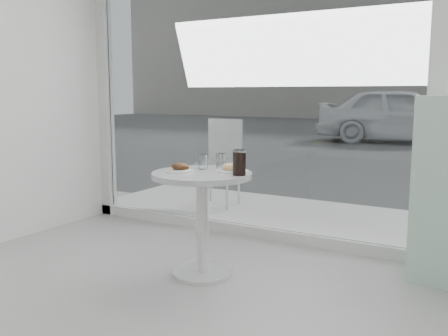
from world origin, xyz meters
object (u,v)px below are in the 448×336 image
Objects in this scene: main_table at (202,202)px; water_tumbler_b at (221,162)px; car_white at (402,115)px; patio_chair at (221,156)px; water_tumbler_a at (203,163)px; plate_fritter at (180,168)px; cola_glass at (239,163)px; plate_donut at (231,169)px.

water_tumbler_b reaches higher than main_table.
car_white is (-0.71, 11.00, 0.20)m from main_table.
water_tumbler_a is at bearing -70.65° from patio_chair.
plate_fritter is 0.45m from cola_glass.
car_white is (0.27, 9.06, 0.14)m from patio_chair.
plate_donut is at bearing 40.60° from main_table.
water_tumbler_a is 0.13m from water_tumbler_b.
cola_glass is at bearing 177.59° from car_white.
cola_glass reaches higher than plate_donut.
cola_glass is at bearing -16.69° from water_tumbler_a.
plate_fritter is at bearing -155.87° from main_table.
water_tumbler_b is at bearing -66.88° from patio_chair.
main_table is 3.33× the size of plate_donut.
main_table is 2.17m from patio_chair.
water_tumbler_a is at bearing -139.92° from water_tumbler_b.
car_white is at bearing 94.60° from plate_donut.
plate_fritter is (-0.14, -0.06, 0.25)m from main_table.
main_table is at bearing -175.17° from cola_glass.
water_tumbler_a reaches higher than plate_donut.
cola_glass reaches higher than plate_fritter.
patio_chair is at bearing 116.88° from main_table.
car_white reaches higher than plate_fritter.
plate_fritter is at bearing -74.61° from patio_chair.
main_table is at bearing 176.08° from car_white.
water_tumbler_a is at bearing 71.18° from plate_fritter.
patio_chair is 4.25× the size of plate_donut.
main_table is 0.31m from water_tumbler_a.
car_white is 11.02m from cola_glass.
patio_chair is 9.07m from car_white.
water_tumbler_b is (1.01, -1.71, 0.21)m from patio_chair.
plate_donut is at bearing 33.61° from plate_fritter.
patio_chair is at bearing 170.67° from car_white.
car_white is at bearing 93.35° from water_tumbler_a.
patio_chair reaches higher than main_table.
water_tumbler_b reaches higher than plate_donut.
cola_glass reaches higher than main_table.
plate_donut is 0.24m from water_tumbler_a.
patio_chair is at bearing 122.46° from plate_donut.
plate_fritter is (0.84, -2.00, 0.19)m from patio_chair.
plate_fritter reaches higher than plate_donut.
water_tumbler_b is at bearing 143.35° from cola_glass.
patio_chair reaches higher than plate_donut.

